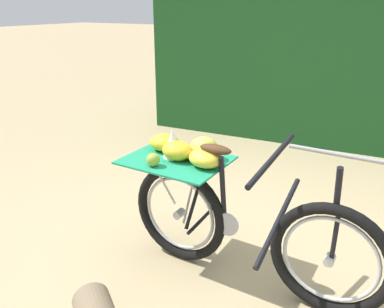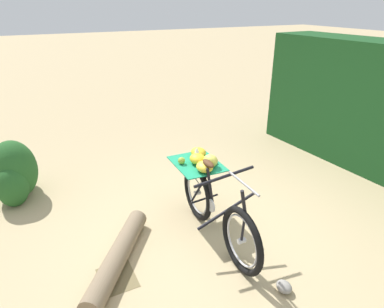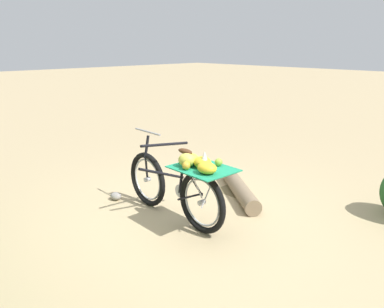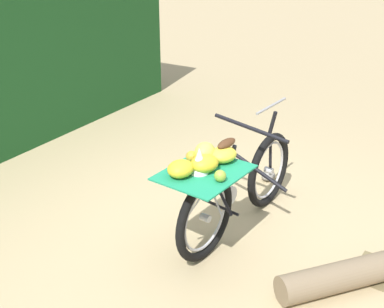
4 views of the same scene
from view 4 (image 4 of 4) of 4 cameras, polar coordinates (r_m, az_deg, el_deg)
ground_plane at (r=4.32m, az=2.88°, el=-9.69°), size 60.00×60.00×0.00m
bicycle at (r=4.10m, az=4.55°, el=-3.42°), size 1.78×0.71×1.03m
fallen_log at (r=3.99m, az=19.63°, el=-12.68°), size 1.29×1.03×0.22m
path_stone at (r=5.28m, az=8.90°, el=-2.52°), size 0.17×0.14×0.11m
leaf_litter_patch at (r=4.19m, az=21.06°, el=-12.73°), size 0.44×0.36×0.01m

